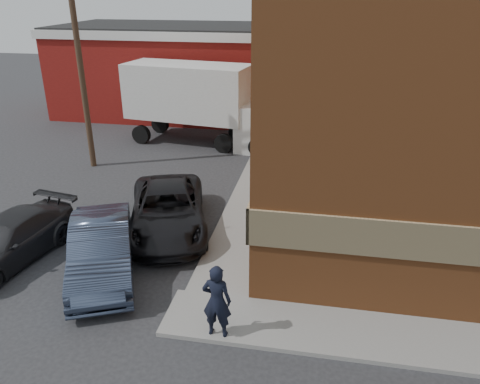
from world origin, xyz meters
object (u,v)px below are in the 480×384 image
at_px(suv_b, 8,240).
at_px(box_truck, 202,99).
at_px(utility_pole, 80,64).
at_px(suv_a, 168,210).
at_px(warehouse, 187,69).
at_px(sedan, 102,249).
at_px(brick_building, 470,77).
at_px(man, 217,301).

height_order(suv_b, box_truck, box_truck).
relative_size(utility_pole, suv_a, 1.64).
distance_m(warehouse, sedan, 19.73).
distance_m(brick_building, man, 13.44).
bearing_deg(box_truck, man, -65.89).
relative_size(man, sedan, 0.39).
bearing_deg(sedan, box_truck, 67.27).
bearing_deg(warehouse, box_truck, -67.22).
relative_size(suv_a, box_truck, 0.63).
height_order(utility_pole, man, utility_pole).
bearing_deg(suv_b, utility_pole, 109.72).
bearing_deg(brick_building, man, -125.45).
bearing_deg(box_truck, sedan, -80.65).
distance_m(brick_building, suv_b, 17.28).
xyz_separation_m(suv_a, box_truck, (-1.26, 9.79, 1.64)).
bearing_deg(man, warehouse, -70.66).
bearing_deg(man, suv_a, -58.71).
bearing_deg(utility_pole, warehouse, 82.23).
distance_m(utility_pole, sedan, 10.31).
xyz_separation_m(sedan, suv_a, (1.05, 2.92, -0.04)).
relative_size(brick_building, suv_a, 3.32).
xyz_separation_m(sedan, suv_b, (-3.16, 0.12, -0.11)).
relative_size(man, box_truck, 0.22).
bearing_deg(suv_a, man, -77.95).
xyz_separation_m(suv_b, box_truck, (2.95, 12.59, 1.71)).
relative_size(utility_pole, suv_b, 1.88).
distance_m(man, box_truck, 15.50).
bearing_deg(sedan, utility_pole, 94.61).
distance_m(brick_building, box_truck, 12.67).
height_order(man, sedan, man).
bearing_deg(suv_b, warehouse, 99.97).
relative_size(brick_building, sedan, 3.75).
distance_m(brick_building, utility_pole, 16.00).
relative_size(brick_building, warehouse, 1.12).
xyz_separation_m(man, suv_a, (-2.92, 5.07, -0.32)).
xyz_separation_m(man, box_truck, (-4.18, 14.87, 1.32)).
distance_m(utility_pole, suv_a, 8.77).
xyz_separation_m(brick_building, man, (-7.51, -10.55, -3.60)).
bearing_deg(suv_a, sedan, -127.70).
bearing_deg(box_truck, suv_b, -94.77).
height_order(sedan, suv_b, sedan).
height_order(sedan, box_truck, box_truck).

